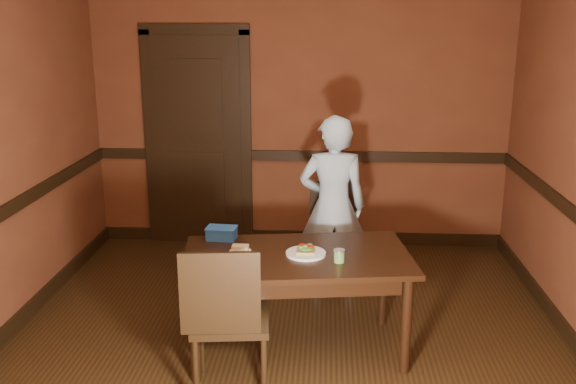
# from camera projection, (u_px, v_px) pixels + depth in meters

# --- Properties ---
(floor) EXTENTS (4.00, 4.50, 0.01)m
(floor) POSITION_uv_depth(u_px,v_px,m) (285.00, 354.00, 4.37)
(floor) COLOR black
(floor) RESTS_ON ground
(wall_back) EXTENTS (4.00, 0.02, 2.70)m
(wall_back) POSITION_uv_depth(u_px,v_px,m) (300.00, 110.00, 6.17)
(wall_back) COLOR brown
(wall_back) RESTS_ON ground
(wall_front) EXTENTS (4.00, 0.02, 2.70)m
(wall_front) POSITION_uv_depth(u_px,v_px,m) (233.00, 331.00, 1.84)
(wall_front) COLOR brown
(wall_front) RESTS_ON ground
(dado_back) EXTENTS (4.00, 0.03, 0.10)m
(dado_back) POSITION_uv_depth(u_px,v_px,m) (300.00, 156.00, 6.28)
(dado_back) COLOR black
(dado_back) RESTS_ON ground
(baseboard_back) EXTENTS (4.00, 0.03, 0.12)m
(baseboard_back) POSITION_uv_depth(u_px,v_px,m) (299.00, 237.00, 6.50)
(baseboard_back) COLOR black
(baseboard_back) RESTS_ON ground
(baseboard_left) EXTENTS (0.03, 4.50, 0.12)m
(baseboard_left) POSITION_uv_depth(u_px,v_px,m) (1.00, 337.00, 4.47)
(baseboard_left) COLOR black
(baseboard_left) RESTS_ON ground
(door) EXTENTS (1.05, 0.07, 2.20)m
(door) POSITION_uv_depth(u_px,v_px,m) (198.00, 136.00, 6.27)
(door) COLOR black
(door) RESTS_ON ground
(dining_table) EXTENTS (1.59, 1.04, 0.70)m
(dining_table) POSITION_uv_depth(u_px,v_px,m) (297.00, 303.00, 4.34)
(dining_table) COLOR black
(dining_table) RESTS_ON floor
(chair_far) EXTENTS (0.43, 0.43, 0.87)m
(chair_far) POSITION_uv_depth(u_px,v_px,m) (332.00, 237.00, 5.38)
(chair_far) COLOR black
(chair_far) RESTS_ON floor
(chair_near) EXTENTS (0.50, 0.50, 0.97)m
(chair_near) POSITION_uv_depth(u_px,v_px,m) (230.00, 316.00, 3.84)
(chair_near) COLOR black
(chair_near) RESTS_ON floor
(person) EXTENTS (0.57, 0.40, 1.49)m
(person) POSITION_uv_depth(u_px,v_px,m) (333.00, 207.00, 5.15)
(person) COLOR #ACD0E6
(person) RESTS_ON floor
(sandwich_plate) EXTENTS (0.27, 0.27, 0.07)m
(sandwich_plate) POSITION_uv_depth(u_px,v_px,m) (306.00, 252.00, 4.23)
(sandwich_plate) COLOR white
(sandwich_plate) RESTS_ON dining_table
(sauce_jar) EXTENTS (0.07, 0.07, 0.08)m
(sauce_jar) POSITION_uv_depth(u_px,v_px,m) (339.00, 256.00, 4.10)
(sauce_jar) COLOR #5A9744
(sauce_jar) RESTS_ON dining_table
(cheese_saucer) EXTENTS (0.15, 0.15, 0.05)m
(cheese_saucer) POSITION_uv_depth(u_px,v_px,m) (240.00, 249.00, 4.28)
(cheese_saucer) COLOR white
(cheese_saucer) RESTS_ON dining_table
(food_tub) EXTENTS (0.22, 0.16, 0.09)m
(food_tub) POSITION_uv_depth(u_px,v_px,m) (222.00, 233.00, 4.52)
(food_tub) COLOR blue
(food_tub) RESTS_ON dining_table
(wrapped_veg) EXTENTS (0.28, 0.10, 0.08)m
(wrapped_veg) POSITION_uv_depth(u_px,v_px,m) (216.00, 265.00, 3.96)
(wrapped_veg) COLOR #175225
(wrapped_veg) RESTS_ON dining_table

